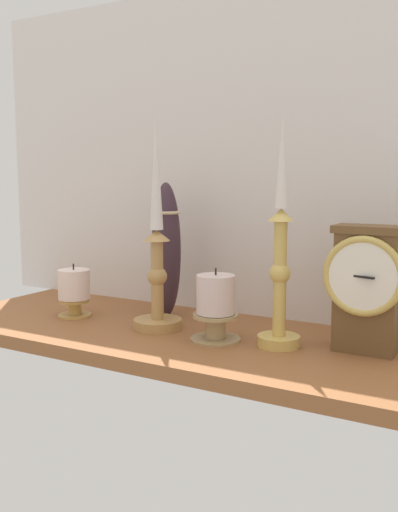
# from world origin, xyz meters

# --- Properties ---
(ground_plane) EXTENTS (1.00, 0.36, 0.02)m
(ground_plane) POSITION_xyz_m (0.00, 0.00, -0.01)
(ground_plane) COLOR brown
(back_wall) EXTENTS (1.20, 0.02, 0.65)m
(back_wall) POSITION_xyz_m (0.00, 0.18, 0.33)
(back_wall) COLOR silver
(back_wall) RESTS_ON ground_plane
(mantel_clock) EXTENTS (0.13, 0.08, 0.20)m
(mantel_clock) POSITION_xyz_m (0.31, 0.04, 0.11)
(mantel_clock) COLOR brown
(mantel_clock) RESTS_ON ground_plane
(candlestick_tall_left) EXTENTS (0.09, 0.09, 0.39)m
(candlestick_tall_left) POSITION_xyz_m (-0.06, -0.01, 0.13)
(candlestick_tall_left) COLOR #B1834A
(candlestick_tall_left) RESTS_ON ground_plane
(candlestick_tall_center) EXTENTS (0.07, 0.07, 0.38)m
(candlestick_tall_center) POSITION_xyz_m (0.18, 0.00, 0.13)
(candlestick_tall_center) COLOR tan
(candlestick_tall_center) RESTS_ON ground_plane
(pillar_candle_front) EXTENTS (0.07, 0.07, 0.11)m
(pillar_candle_front) POSITION_xyz_m (-0.26, -0.01, 0.05)
(pillar_candle_front) COLOR tan
(pillar_candle_front) RESTS_ON ground_plane
(pillar_candle_near_clock) EXTENTS (0.09, 0.09, 0.12)m
(pillar_candle_near_clock) POSITION_xyz_m (0.07, -0.02, 0.06)
(pillar_candle_near_clock) COLOR tan
(pillar_candle_near_clock) RESTS_ON ground_plane
(tall_ceramic_vase) EXTENTS (0.06, 0.06, 0.27)m
(tall_ceramic_vase) POSITION_xyz_m (-0.10, 0.08, 0.13)
(tall_ceramic_vase) COLOR #382530
(tall_ceramic_vase) RESTS_ON ground_plane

